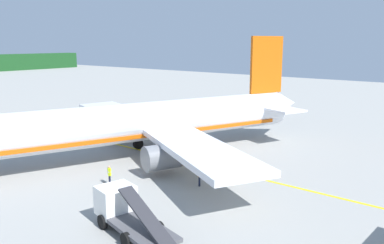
{
  "coord_description": "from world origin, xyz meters",
  "views": [
    {
      "loc": [
        -0.46,
        -3.35,
        11.2
      ],
      "look_at": [
        27.6,
        19.1,
        3.88
      ],
      "focal_mm": 36.68,
      "sensor_mm": 36.0,
      "label": 1
    }
  ],
  "objects_px": {
    "crew_loader_left": "(215,162)",
    "crew_marshaller": "(109,173)",
    "airliner_foreground": "(138,123)",
    "crew_loader_right": "(199,174)",
    "service_truck_baggage": "(125,211)"
  },
  "relations": [
    {
      "from": "airliner_foreground",
      "to": "service_truck_baggage",
      "type": "distance_m",
      "value": 15.82
    },
    {
      "from": "airliner_foreground",
      "to": "service_truck_baggage",
      "type": "height_order",
      "value": "airliner_foreground"
    },
    {
      "from": "airliner_foreground",
      "to": "crew_loader_right",
      "type": "xyz_separation_m",
      "value": [
        -2.78,
        -9.78,
        -2.42
      ]
    },
    {
      "from": "service_truck_baggage",
      "to": "crew_loader_right",
      "type": "relative_size",
      "value": 4.33
    },
    {
      "from": "airliner_foreground",
      "to": "crew_marshaller",
      "type": "bearing_deg",
      "value": -150.43
    },
    {
      "from": "crew_marshaller",
      "to": "service_truck_baggage",
      "type": "bearing_deg",
      "value": -122.87
    },
    {
      "from": "crew_marshaller",
      "to": "crew_loader_left",
      "type": "height_order",
      "value": "crew_loader_left"
    },
    {
      "from": "service_truck_baggage",
      "to": "crew_marshaller",
      "type": "xyz_separation_m",
      "value": [
        4.34,
        6.72,
        -0.22
      ]
    },
    {
      "from": "crew_loader_right",
      "to": "service_truck_baggage",
      "type": "bearing_deg",
      "value": -173.72
    },
    {
      "from": "airliner_foreground",
      "to": "crew_loader_right",
      "type": "relative_size",
      "value": 24.23
    },
    {
      "from": "airliner_foreground",
      "to": "crew_marshaller",
      "type": "relative_size",
      "value": 24.82
    },
    {
      "from": "airliner_foreground",
      "to": "crew_marshaller",
      "type": "distance_m",
      "value": 8.49
    },
    {
      "from": "airliner_foreground",
      "to": "service_truck_baggage",
      "type": "xyz_separation_m",
      "value": [
        -11.41,
        -10.73,
        -2.22
      ]
    },
    {
      "from": "crew_marshaller",
      "to": "crew_loader_right",
      "type": "relative_size",
      "value": 0.98
    },
    {
      "from": "crew_loader_left",
      "to": "crew_marshaller",
      "type": "bearing_deg",
      "value": 147.65
    }
  ]
}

